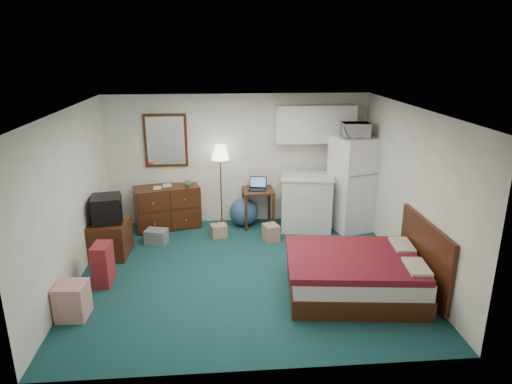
{
  "coord_description": "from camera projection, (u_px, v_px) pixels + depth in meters",
  "views": [
    {
      "loc": [
        -0.37,
        -6.33,
        3.33
      ],
      "look_at": [
        0.2,
        0.42,
        1.16
      ],
      "focal_mm": 32.0,
      "sensor_mm": 36.0,
      "label": 1
    }
  ],
  "objects": [
    {
      "name": "cardboard_box_b",
      "position": [
        271.0,
        232.0,
        8.19
      ],
      "size": [
        0.32,
        0.35,
        0.29
      ],
      "primitive_type": null,
      "rotation": [
        0.0,
        0.0,
        0.3
      ],
      "color": "#9E7456",
      "rests_on": "floor"
    },
    {
      "name": "upper_cabinets",
      "position": [
        315.0,
        124.0,
        8.54
      ],
      "size": [
        1.5,
        0.35,
        0.7
      ],
      "primitive_type": null,
      "color": "silver",
      "rests_on": "walls"
    },
    {
      "name": "mug",
      "position": [
        188.0,
        183.0,
        8.6
      ],
      "size": [
        0.13,
        0.1,
        0.12
      ],
      "primitive_type": "imported",
      "rotation": [
        0.0,
        0.0,
        -0.02
      ],
      "color": "#48823D",
      "rests_on": "dresser"
    },
    {
      "name": "laptop",
      "position": [
        257.0,
        184.0,
        8.63
      ],
      "size": [
        0.38,
        0.33,
        0.22
      ],
      "primitive_type": null,
      "rotation": [
        0.0,
        0.0,
        -0.22
      ],
      "color": "black",
      "rests_on": "desk"
    },
    {
      "name": "headboard",
      "position": [
        425.0,
        256.0,
        6.35
      ],
      "size": [
        0.06,
        1.56,
        1.0
      ],
      "primitive_type": null,
      "color": "#391B0F",
      "rests_on": "walls"
    },
    {
      "name": "crt_tv",
      "position": [
        107.0,
        209.0,
        7.42
      ],
      "size": [
        0.55,
        0.58,
        0.43
      ],
      "primitive_type": null,
      "rotation": [
        0.0,
        0.0,
        0.17
      ],
      "color": "black",
      "rests_on": "tv_stand"
    },
    {
      "name": "ceiling",
      "position": [
        244.0,
        110.0,
        6.29
      ],
      "size": [
        5.0,
        4.5,
        0.01
      ],
      "primitive_type": "cube",
      "color": "beige",
      "rests_on": "walls"
    },
    {
      "name": "mirror",
      "position": [
        166.0,
        140.0,
        8.55
      ],
      "size": [
        0.8,
        0.06,
        1.0
      ],
      "primitive_type": null,
      "color": "white",
      "rests_on": "walls"
    },
    {
      "name": "dresser",
      "position": [
        167.0,
        207.0,
        8.7
      ],
      "size": [
        1.3,
        0.84,
        0.81
      ],
      "primitive_type": null,
      "rotation": [
        0.0,
        0.0,
        0.27
      ],
      "color": "#391B0F",
      "rests_on": "floor"
    },
    {
      "name": "book_a",
      "position": [
        153.0,
        183.0,
        8.44
      ],
      "size": [
        0.15,
        0.03,
        0.2
      ],
      "primitive_type": "imported",
      "rotation": [
        0.0,
        0.0,
        0.1
      ],
      "color": "#9E7456",
      "rests_on": "dresser"
    },
    {
      "name": "book_b",
      "position": [
        162.0,
        181.0,
        8.55
      ],
      "size": [
        0.16,
        0.05,
        0.22
      ],
      "primitive_type": "imported",
      "rotation": [
        0.0,
        0.0,
        0.17
      ],
      "color": "#9E7456",
      "rests_on": "dresser"
    },
    {
      "name": "microwave",
      "position": [
        356.0,
        128.0,
        8.15
      ],
      "size": [
        0.49,
        0.28,
        0.33
      ],
      "primitive_type": "imported",
      "rotation": [
        0.0,
        0.0,
        -0.03
      ],
      "color": "white",
      "rests_on": "fridge"
    },
    {
      "name": "kitchen_counter",
      "position": [
        306.0,
        203.0,
        8.64
      ],
      "size": [
        1.02,
        0.83,
        1.01
      ],
      "primitive_type": null,
      "rotation": [
        0.0,
        0.0,
        -0.15
      ],
      "color": "silver",
      "rests_on": "floor"
    },
    {
      "name": "tv_stand",
      "position": [
        110.0,
        239.0,
        7.54
      ],
      "size": [
        0.63,
        0.68,
        0.59
      ],
      "primitive_type": null,
      "rotation": [
        0.0,
        0.0,
        -0.07
      ],
      "color": "#391B0F",
      "rests_on": "floor"
    },
    {
      "name": "bed",
      "position": [
        355.0,
        275.0,
        6.35
      ],
      "size": [
        1.95,
        1.6,
        0.58
      ],
      "primitive_type": null,
      "rotation": [
        0.0,
        0.0,
        -0.11
      ],
      "color": "maroon",
      "rests_on": "floor"
    },
    {
      "name": "fridge",
      "position": [
        353.0,
        184.0,
        8.52
      ],
      "size": [
        0.91,
        0.91,
        1.77
      ],
      "primitive_type": null,
      "rotation": [
        0.0,
        0.0,
        0.29
      ],
      "color": "white",
      "rests_on": "floor"
    },
    {
      "name": "floor",
      "position": [
        245.0,
        272.0,
        7.05
      ],
      "size": [
        5.0,
        4.5,
        0.01
      ],
      "primitive_type": "cube",
      "color": "#0E3537",
      "rests_on": "ground"
    },
    {
      "name": "suitcase",
      "position": [
        103.0,
        264.0,
        6.62
      ],
      "size": [
        0.26,
        0.4,
        0.62
      ],
      "primitive_type": null,
      "rotation": [
        0.0,
        0.0,
        -0.07
      ],
      "color": "maroon",
      "rests_on": "floor"
    },
    {
      "name": "retail_box",
      "position": [
        72.0,
        301.0,
        5.82
      ],
      "size": [
        0.4,
        0.4,
        0.47
      ],
      "primitive_type": null,
      "rotation": [
        0.0,
        0.0,
        -0.07
      ],
      "color": "silver",
      "rests_on": "floor"
    },
    {
      "name": "desk",
      "position": [
        258.0,
        207.0,
        8.8
      ],
      "size": [
        0.6,
        0.6,
        0.73
      ],
      "primitive_type": null,
      "rotation": [
        0.0,
        0.0,
        0.04
      ],
      "color": "#391B0F",
      "rests_on": "floor"
    },
    {
      "name": "walls",
      "position": [
        245.0,
        195.0,
        6.67
      ],
      "size": [
        5.01,
        4.51,
        2.5
      ],
      "color": "beige",
      "rests_on": "floor"
    },
    {
      "name": "floor_lamp",
      "position": [
        221.0,
        186.0,
        8.68
      ],
      "size": [
        0.44,
        0.44,
        1.58
      ],
      "primitive_type": null,
      "rotation": [
        0.0,
        0.0,
        0.34
      ],
      "color": "tan",
      "rests_on": "floor"
    },
    {
      "name": "cardboard_box_a",
      "position": [
        219.0,
        231.0,
        8.34
      ],
      "size": [
        0.32,
        0.29,
        0.23
      ],
      "primitive_type": null,
      "rotation": [
        0.0,
        0.0,
        0.23
      ],
      "color": "#9E7456",
      "rests_on": "floor"
    },
    {
      "name": "file_bin",
      "position": [
        156.0,
        236.0,
        8.05
      ],
      "size": [
        0.42,
        0.36,
        0.25
      ],
      "primitive_type": null,
      "rotation": [
        0.0,
        0.0,
        -0.26
      ],
      "color": "slate",
      "rests_on": "floor"
    },
    {
      "name": "exercise_ball",
      "position": [
        244.0,
        212.0,
        8.83
      ],
      "size": [
        0.58,
        0.58,
        0.55
      ],
      "primitive_type": "sphere",
      "rotation": [
        0.0,
        0.0,
        0.05
      ],
      "color": "#2F4B7B",
      "rests_on": "floor"
    }
  ]
}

